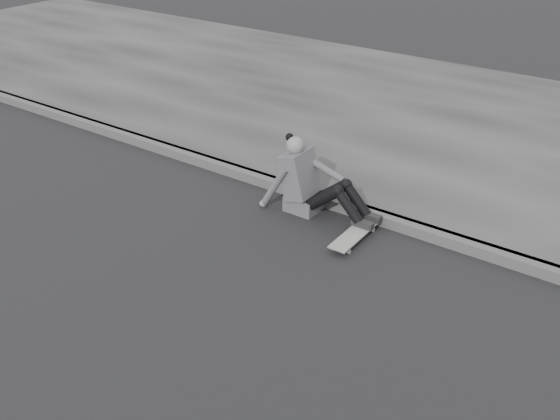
{
  "coord_description": "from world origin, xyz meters",
  "views": [
    {
      "loc": [
        3.51,
        -2.9,
        3.48
      ],
      "look_at": [
        0.45,
        1.44,
        0.5
      ],
      "focal_mm": 40.0,
      "sensor_mm": 36.0,
      "label": 1
    }
  ],
  "objects": [
    {
      "name": "sidewalk",
      "position": [
        0.0,
        5.6,
        0.06
      ],
      "size": [
        24.0,
        6.0,
        0.12
      ],
      "primitive_type": "cube",
      "color": "#363636",
      "rests_on": "ground"
    },
    {
      "name": "seated_woman",
      "position": [
        0.22,
        2.34,
        0.36
      ],
      "size": [
        1.38,
        0.46,
        0.88
      ],
      "color": "#505052",
      "rests_on": "ground"
    },
    {
      "name": "curb",
      "position": [
        0.0,
        2.58,
        0.06
      ],
      "size": [
        24.0,
        0.16,
        0.12
      ],
      "primitive_type": "cube",
      "color": "#4C4C4C",
      "rests_on": "ground"
    },
    {
      "name": "ground",
      "position": [
        0.0,
        0.0,
        0.0
      ],
      "size": [
        80.0,
        80.0,
        0.0
      ],
      "primitive_type": "plane",
      "color": "black",
      "rests_on": "ground"
    },
    {
      "name": "skateboard",
      "position": [
        0.95,
        2.09,
        0.07
      ],
      "size": [
        0.2,
        0.78,
        0.09
      ],
      "color": "#9B9B96",
      "rests_on": "ground"
    }
  ]
}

